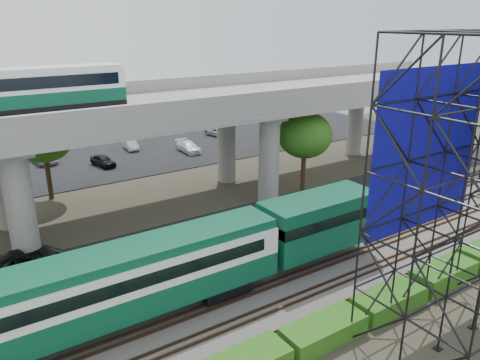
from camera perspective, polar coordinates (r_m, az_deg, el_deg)
ground at (r=27.73m, az=2.25°, el=-14.96°), size 140.00×140.00×0.00m
ballast_bed at (r=29.06m, az=-0.10°, el=-12.96°), size 90.00×12.00×0.20m
service_road at (r=35.62m, az=-7.69°, el=-6.87°), size 90.00×5.00×0.08m
parking_lot at (r=56.46m, az=-18.26°, el=2.18°), size 90.00×18.00×0.08m
harbor_water at (r=77.37m, az=-22.78°, el=6.03°), size 140.00×40.00×0.03m
rail_tracks at (r=28.96m, az=-0.10°, el=-12.66°), size 90.00×9.52×0.16m
commuter_train at (r=25.40m, az=-11.08°, el=-11.15°), size 29.30×3.06×4.30m
overpass at (r=37.66m, az=-12.72°, el=7.43°), size 80.00×12.00×12.40m
scaffold_tower at (r=24.24m, az=27.19°, el=-2.51°), size 9.36×6.36×15.00m
hedge_strip at (r=25.28m, az=10.18°, el=-17.55°), size 34.60×1.80×1.20m
trees at (r=37.22m, az=-18.42°, el=2.58°), size 40.94×16.94×7.69m
suv at (r=33.19m, az=-25.19°, el=-9.13°), size 5.93×3.57×1.54m
parked_cars at (r=56.29m, az=-16.91°, el=2.95°), size 39.55×9.58×1.27m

